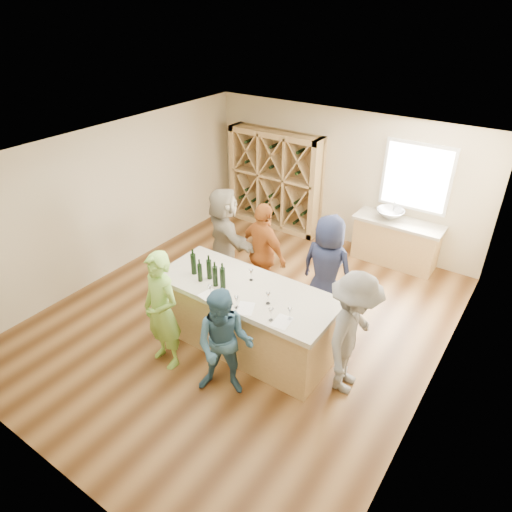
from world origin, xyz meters
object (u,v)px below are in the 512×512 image
Objects in this scene: wine_bottle_d at (215,276)px; wine_rack at (275,180)px; person_far_right at (327,268)px; person_far_left at (225,236)px; person_near_right at (225,344)px; person_near_left at (162,311)px; tasting_counter_base at (246,319)px; person_server at (352,334)px; sink at (390,214)px; wine_bottle_a at (194,264)px; wine_bottle_c at (209,269)px; person_far_mid at (263,253)px; wine_bottle_e at (223,278)px; wine_bottle_b at (200,273)px.

wine_rack is at bearing 110.92° from wine_bottle_d.
person_far_left reaches higher than person_far_right.
person_near_left is at bearing 156.80° from person_near_right.
tasting_counter_base is 1.68m from person_server.
sink is 0.30× the size of person_server.
wine_rack is at bearing 38.07° from person_server.
wine_bottle_a is at bearing 47.26° from person_far_right.
tasting_counter_base is 1.56m from person_far_right.
sink reaches higher than tasting_counter_base.
person_near_left reaches higher than wine_bottle_a.
person_near_left is (-0.19, -0.83, -0.32)m from wine_bottle_c.
tasting_counter_base is at bearing 87.86° from person_server.
person_far_left is (-1.43, 1.32, 0.42)m from tasting_counter_base.
wine_bottle_d is at bearing -8.37° from wine_bottle_a.
wine_bottle_a is 1.44m from person_far_mid.
wine_bottle_d reaches higher than wine_bottle_c.
sink is at bearing 74.95° from wine_bottle_e.
person_far_left reaches higher than tasting_counter_base.
tasting_counter_base is 8.26× the size of wine_bottle_d.
wine_bottle_e is (0.59, -0.05, -0.00)m from wine_bottle_a.
wine_bottle_b is at bearing -25.70° from wine_bottle_a.
person_far_mid is at bearing 94.69° from wine_bottle_d.
person_far_right reaches higher than person_near_right.
person_near_right is (0.95, -0.66, -0.41)m from wine_bottle_b.
person_near_left reaches higher than wine_bottle_d.
wine_bottle_b is at bearing -118.79° from wine_bottle_c.
person_near_right reaches higher than wine_bottle_e.
wine_bottle_d is at bearing 6.67° from wine_bottle_b.
person_far_left is at bearing 3.07° from person_far_right.
person_near_left is at bearing -129.25° from tasting_counter_base.
tasting_counter_base is at bearing 19.91° from wine_bottle_b.
wine_bottle_e reaches higher than sink.
sink is 4.65m from person_near_right.
person_near_right is (0.69, -0.69, -0.43)m from wine_bottle_d.
person_far_left is at bearing 124.10° from wine_bottle_d.
person_far_right is (0.32, 2.27, 0.11)m from person_near_right.
wine_bottle_e is at bearing 115.16° from person_far_mid.
person_far_left is at bearing 120.51° from wine_bottle_c.
wine_bottle_e is (0.31, -0.08, 0.01)m from wine_bottle_c.
person_server is at bearing 31.36° from person_near_left.
wine_bottle_a reaches higher than tasting_counter_base.
wine_bottle_b is at bearing -172.36° from wine_bottle_e.
person_far_mid reaches higher than wine_bottle_b.
person_server is at bearing 11.47° from person_near_right.
wine_rack is at bearing -48.18° from person_far_left.
tasting_counter_base is at bearing 167.70° from person_far_left.
wine_bottle_b is at bearing -173.33° from wine_bottle_d.
wine_bottle_a is 0.88m from person_near_left.
wine_bottle_b is at bearing 92.70° from person_server.
wine_bottle_a is 0.18× the size of person_far_right.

